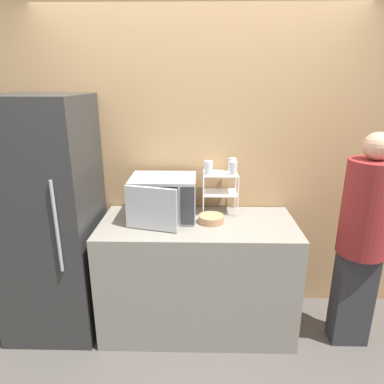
% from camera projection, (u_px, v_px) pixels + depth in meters
% --- Properties ---
extents(ground_plane, '(12.00, 12.00, 0.00)m').
position_uv_depth(ground_plane, '(197.00, 353.00, 2.58)').
color(ground_plane, '#4C4742').
extents(wall_back, '(8.00, 0.06, 2.60)m').
position_uv_depth(wall_back, '(198.00, 162.00, 2.87)').
color(wall_back, tan).
rests_on(wall_back, ground_plane).
extents(counter, '(1.50, 0.69, 0.92)m').
position_uv_depth(counter, '(197.00, 275.00, 2.76)').
color(counter, gray).
rests_on(counter, ground_plane).
extents(microwave, '(0.51, 0.50, 0.33)m').
position_uv_depth(microwave, '(163.00, 198.00, 2.65)').
color(microwave, '#ADADB2').
rests_on(microwave, counter).
extents(dish_rack, '(0.28, 0.21, 0.33)m').
position_uv_depth(dish_rack, '(220.00, 184.00, 2.75)').
color(dish_rack, white).
rests_on(dish_rack, counter).
extents(glass_front_left, '(0.06, 0.06, 0.11)m').
position_uv_depth(glass_front_left, '(208.00, 168.00, 2.66)').
color(glass_front_left, silver).
rests_on(glass_front_left, dish_rack).
extents(glass_back_right, '(0.06, 0.06, 0.11)m').
position_uv_depth(glass_back_right, '(232.00, 165.00, 2.76)').
color(glass_back_right, silver).
rests_on(glass_back_right, dish_rack).
extents(glass_front_right, '(0.06, 0.06, 0.11)m').
position_uv_depth(glass_front_right, '(233.00, 168.00, 2.65)').
color(glass_front_right, silver).
rests_on(glass_front_right, dish_rack).
extents(bowl, '(0.19, 0.19, 0.06)m').
position_uv_depth(bowl, '(211.00, 219.00, 2.61)').
color(bowl, '#AD7F56').
rests_on(bowl, counter).
extents(person, '(0.34, 0.34, 1.64)m').
position_uv_depth(person, '(363.00, 233.00, 2.43)').
color(person, '#2D2D33').
rests_on(person, ground_plane).
extents(refrigerator, '(0.69, 0.72, 1.86)m').
position_uv_depth(refrigerator, '(50.00, 219.00, 2.64)').
color(refrigerator, '#2D2D2D').
rests_on(refrigerator, ground_plane).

